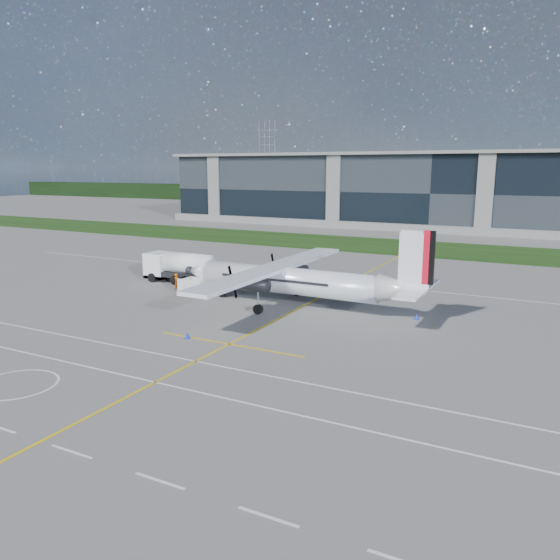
{
  "coord_description": "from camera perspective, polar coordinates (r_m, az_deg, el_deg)",
  "views": [
    {
      "loc": [
        23.52,
        -37.39,
        12.39
      ],
      "look_at": [
        1.68,
        4.4,
        2.68
      ],
      "focal_mm": 35.0,
      "sensor_mm": 36.0,
      "label": 1
    }
  ],
  "objects": [
    {
      "name": "ground_crew_person",
      "position": [
        56.5,
        -10.73,
        -0.12
      ],
      "size": [
        0.7,
        0.92,
        2.15
      ],
      "primitive_type": "imported",
      "rotation": [
        0.0,
        0.0,
        1.65
      ],
      "color": "#F25907",
      "rests_on": "ground"
    },
    {
      "name": "safety_cone_nose_port",
      "position": [
        53.99,
        -9.19,
        -1.51
      ],
      "size": [
        0.36,
        0.36,
        0.5
      ],
      "primitive_type": "cone",
      "color": "#0D2AE3",
      "rests_on": "ground"
    },
    {
      "name": "white_lane_line",
      "position": [
        35.41,
        -16.65,
        -9.35
      ],
      "size": [
        90.0,
        0.15,
        0.01
      ],
      "primitive_type": "cube",
      "color": "white",
      "rests_on": "ground"
    },
    {
      "name": "terminal_building",
      "position": [
        119.82,
        16.45,
        8.83
      ],
      "size": [
        120.0,
        20.0,
        15.0
      ],
      "primitive_type": "cube",
      "color": "black",
      "rests_on": "ground"
    },
    {
      "name": "baggage_tug",
      "position": [
        54.42,
        -9.04,
        -0.73
      ],
      "size": [
        2.91,
        1.75,
        1.75
      ],
      "primitive_type": null,
      "color": "silver",
      "rests_on": "ground"
    },
    {
      "name": "fuel_tanker_truck",
      "position": [
        61.17,
        -10.82,
        1.34
      ],
      "size": [
        8.9,
        2.89,
        3.34
      ],
      "primitive_type": null,
      "color": "white",
      "rests_on": "ground"
    },
    {
      "name": "safety_cone_stbdwing",
      "position": [
        62.57,
        4.69,
        0.41
      ],
      "size": [
        0.36,
        0.36,
        0.5
      ],
      "primitive_type": "cone",
      "color": "#0D2AE3",
      "rests_on": "ground"
    },
    {
      "name": "safety_cone_tail",
      "position": [
        46.88,
        14.07,
        -3.73
      ],
      "size": [
        0.36,
        0.36,
        0.5
      ],
      "primitive_type": "cone",
      "color": "#0D2AE3",
      "rests_on": "ground"
    },
    {
      "name": "safety_cone_portwing",
      "position": [
        41.13,
        -9.66,
        -5.7
      ],
      "size": [
        0.36,
        0.36,
        0.5
      ],
      "primitive_type": "cone",
      "color": "#0D2AE3",
      "rests_on": "ground"
    },
    {
      "name": "grass_strip",
      "position": [
        89.43,
        12.1,
        3.43
      ],
      "size": [
        400.0,
        18.0,
        0.04
      ],
      "primitive_type": "cube",
      "color": "#14370F",
      "rests_on": "ground"
    },
    {
      "name": "ground",
      "position": [
        81.83,
        10.58,
        2.73
      ],
      "size": [
        400.0,
        400.0,
        0.0
      ],
      "primitive_type": "plane",
      "color": "#5E5C59",
      "rests_on": "ground"
    },
    {
      "name": "pylon_west",
      "position": [
        214.1,
        -1.35,
        12.34
      ],
      "size": [
        9.0,
        4.6,
        30.0
      ],
      "primitive_type": null,
      "color": "gray",
      "rests_on": "ground"
    },
    {
      "name": "yellow_taxiway_centerline",
      "position": [
        53.11,
        4.07,
        -1.88
      ],
      "size": [
        0.2,
        70.0,
        0.01
      ],
      "primitive_type": "cube",
      "color": "yellow",
      "rests_on": "ground"
    },
    {
      "name": "tree_line",
      "position": [
        179.19,
        20.22,
        7.93
      ],
      "size": [
        400.0,
        6.0,
        6.0
      ],
      "primitive_type": "cube",
      "color": "black",
      "rests_on": "ground"
    },
    {
      "name": "safety_cone_fwd",
      "position": [
        57.3,
        -10.28,
        -0.78
      ],
      "size": [
        0.36,
        0.36,
        0.5
      ],
      "primitive_type": "cone",
      "color": "#0D2AE3",
      "rests_on": "ground"
    },
    {
      "name": "turboprop_aircraft",
      "position": [
        48.92,
        1.75,
        1.49
      ],
      "size": [
        24.27,
        25.17,
        7.55
      ],
      "primitive_type": null,
      "color": "white",
      "rests_on": "ground"
    },
    {
      "name": "safety_cone_nose_stbd",
      "position": [
        56.41,
        -8.81,
        -0.93
      ],
      "size": [
        0.36,
        0.36,
        0.5
      ],
      "primitive_type": "cone",
      "color": "#0D2AE3",
      "rests_on": "ground"
    }
  ]
}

